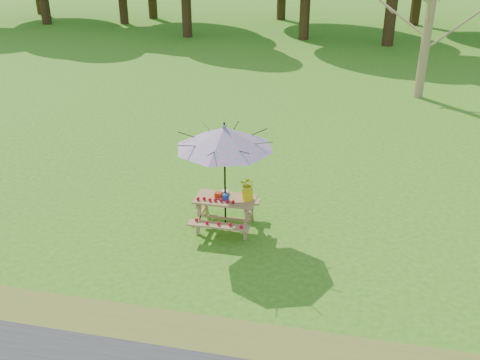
# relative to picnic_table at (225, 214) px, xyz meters

# --- Properties ---
(ground) EXTENTS (120.00, 120.00, 0.00)m
(ground) POSITION_rel_picnic_table_xyz_m (1.42, -0.50, -0.33)
(ground) COLOR #3C7215
(ground) RESTS_ON ground
(drygrass_strip) EXTENTS (120.00, 1.20, 0.01)m
(drygrass_strip) POSITION_rel_picnic_table_xyz_m (1.42, -3.30, -0.32)
(drygrass_strip) COLOR olive
(drygrass_strip) RESTS_ON ground
(picnic_table) EXTENTS (1.20, 1.32, 0.67)m
(picnic_table) POSITION_rel_picnic_table_xyz_m (0.00, 0.00, 0.00)
(picnic_table) COLOR olive
(picnic_table) RESTS_ON ground
(patio_umbrella) EXTENTS (2.03, 2.03, 2.25)m
(patio_umbrella) POSITION_rel_picnic_table_xyz_m (0.00, 0.00, 1.62)
(patio_umbrella) COLOR black
(patio_umbrella) RESTS_ON ground
(produce_bins) EXTENTS (0.31, 0.40, 0.13)m
(produce_bins) POSITION_rel_picnic_table_xyz_m (-0.04, 0.02, 0.40)
(produce_bins) COLOR #B32B0E
(produce_bins) RESTS_ON picnic_table
(tomatoes_row) EXTENTS (0.77, 0.13, 0.07)m
(tomatoes_row) POSITION_rel_picnic_table_xyz_m (-0.15, -0.18, 0.38)
(tomatoes_row) COLOR red
(tomatoes_row) RESTS_ON picnic_table
(flower_bucket) EXTENTS (0.30, 0.27, 0.48)m
(flower_bucket) POSITION_rel_picnic_table_xyz_m (0.45, 0.05, 0.60)
(flower_bucket) COLOR yellow
(flower_bucket) RESTS_ON picnic_table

